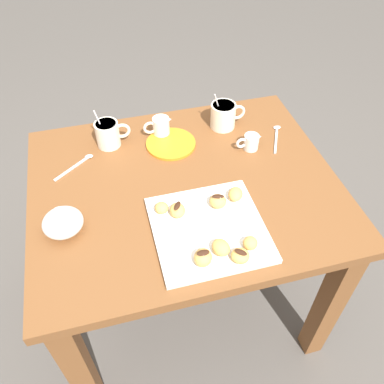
# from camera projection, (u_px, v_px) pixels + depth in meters

# --- Properties ---
(ground_plane) EXTENTS (8.00, 8.00, 0.00)m
(ground_plane) POSITION_uv_depth(u_px,v_px,m) (187.00, 296.00, 1.80)
(ground_plane) COLOR #514C47
(dining_table) EXTENTS (0.98, 0.81, 0.71)m
(dining_table) POSITION_uv_depth(u_px,v_px,m) (185.00, 210.00, 1.38)
(dining_table) COLOR brown
(dining_table) RESTS_ON ground_plane
(pastry_plate_square) EXTENTS (0.32, 0.32, 0.02)m
(pastry_plate_square) POSITION_uv_depth(u_px,v_px,m) (209.00, 229.00, 1.15)
(pastry_plate_square) COLOR silver
(pastry_plate_square) RESTS_ON dining_table
(coffee_mug_cream_left) EXTENTS (0.12, 0.08, 0.14)m
(coffee_mug_cream_left) POSITION_uv_depth(u_px,v_px,m) (108.00, 133.00, 1.39)
(coffee_mug_cream_left) COLOR silver
(coffee_mug_cream_left) RESTS_ON dining_table
(coffee_mug_cream_right) EXTENTS (0.13, 0.09, 0.14)m
(coffee_mug_cream_right) POSITION_uv_depth(u_px,v_px,m) (224.00, 115.00, 1.46)
(coffee_mug_cream_right) COLOR silver
(coffee_mug_cream_right) RESTS_ON dining_table
(cream_pitcher_white) EXTENTS (0.10, 0.06, 0.07)m
(cream_pitcher_white) POSITION_uv_depth(u_px,v_px,m) (161.00, 126.00, 1.43)
(cream_pitcher_white) COLOR silver
(cream_pitcher_white) RESTS_ON dining_table
(ice_cream_bowl) EXTENTS (0.12, 0.12, 0.09)m
(ice_cream_bowl) POSITION_uv_depth(u_px,v_px,m) (62.00, 221.00, 1.13)
(ice_cream_bowl) COLOR silver
(ice_cream_bowl) RESTS_ON dining_table
(chocolate_sauce_pitcher) EXTENTS (0.09, 0.05, 0.06)m
(chocolate_sauce_pitcher) POSITION_uv_depth(u_px,v_px,m) (251.00, 141.00, 1.39)
(chocolate_sauce_pitcher) COLOR silver
(chocolate_sauce_pitcher) RESTS_ON dining_table
(saucer_orange_left) EXTENTS (0.18, 0.18, 0.01)m
(saucer_orange_left) POSITION_uv_depth(u_px,v_px,m) (171.00, 144.00, 1.42)
(saucer_orange_left) COLOR orange
(saucer_orange_left) RESTS_ON dining_table
(loose_spoon_near_saucer) EXTENTS (0.08, 0.15, 0.01)m
(loose_spoon_near_saucer) POSITION_uv_depth(u_px,v_px,m) (276.00, 135.00, 1.46)
(loose_spoon_near_saucer) COLOR silver
(loose_spoon_near_saucer) RESTS_ON dining_table
(loose_spoon_by_plate) EXTENTS (0.14, 0.10, 0.01)m
(loose_spoon_by_plate) POSITION_uv_depth(u_px,v_px,m) (78.00, 164.00, 1.35)
(loose_spoon_by_plate) COLOR silver
(loose_spoon_by_plate) RESTS_ON dining_table
(beignet_0) EXTENTS (0.07, 0.07, 0.04)m
(beignet_0) POSITION_uv_depth(u_px,v_px,m) (203.00, 257.00, 1.05)
(beignet_0) COLOR #DBA351
(beignet_0) RESTS_ON pastry_plate_square
(chocolate_drizzle_0) EXTENTS (0.03, 0.02, 0.00)m
(chocolate_drizzle_0) POSITION_uv_depth(u_px,v_px,m) (203.00, 253.00, 1.03)
(chocolate_drizzle_0) COLOR #381E11
(chocolate_drizzle_0) RESTS_ON beignet_0
(beignet_1) EXTENTS (0.05, 0.05, 0.03)m
(beignet_1) POSITION_uv_depth(u_px,v_px,m) (162.00, 208.00, 1.17)
(beignet_1) COLOR #DBA351
(beignet_1) RESTS_ON pastry_plate_square
(beignet_2) EXTENTS (0.07, 0.07, 0.04)m
(beignet_2) POSITION_uv_depth(u_px,v_px,m) (218.00, 201.00, 1.19)
(beignet_2) COLOR #DBA351
(beignet_2) RESTS_ON pastry_plate_square
(chocolate_drizzle_2) EXTENTS (0.04, 0.03, 0.00)m
(chocolate_drizzle_2) POSITION_uv_depth(u_px,v_px,m) (218.00, 196.00, 1.17)
(chocolate_drizzle_2) COLOR #381E11
(chocolate_drizzle_2) RESTS_ON beignet_2
(beignet_3) EXTENTS (0.06, 0.06, 0.03)m
(beignet_3) POSITION_uv_depth(u_px,v_px,m) (250.00, 243.00, 1.08)
(beignet_3) COLOR #DBA351
(beignet_3) RESTS_ON pastry_plate_square
(beignet_4) EXTENTS (0.06, 0.07, 0.04)m
(beignet_4) POSITION_uv_depth(u_px,v_px,m) (221.00, 247.00, 1.07)
(beignet_4) COLOR #DBA351
(beignet_4) RESTS_ON pastry_plate_square
(beignet_5) EXTENTS (0.06, 0.07, 0.03)m
(beignet_5) POSITION_uv_depth(u_px,v_px,m) (235.00, 194.00, 1.21)
(beignet_5) COLOR #DBA351
(beignet_5) RESTS_ON pastry_plate_square
(beignet_6) EXTENTS (0.05, 0.06, 0.04)m
(beignet_6) POSITION_uv_depth(u_px,v_px,m) (177.00, 210.00, 1.16)
(beignet_6) COLOR #DBA351
(beignet_6) RESTS_ON pastry_plate_square
(chocolate_drizzle_6) EXTENTS (0.03, 0.04, 0.00)m
(chocolate_drizzle_6) POSITION_uv_depth(u_px,v_px,m) (177.00, 206.00, 1.15)
(chocolate_drizzle_6) COLOR #381E11
(chocolate_drizzle_6) RESTS_ON beignet_6
(beignet_7) EXTENTS (0.07, 0.07, 0.03)m
(beignet_7) POSITION_uv_depth(u_px,v_px,m) (240.00, 256.00, 1.06)
(beignet_7) COLOR #DBA351
(beignet_7) RESTS_ON pastry_plate_square
(chocolate_drizzle_7) EXTENTS (0.04, 0.04, 0.00)m
(chocolate_drizzle_7) POSITION_uv_depth(u_px,v_px,m) (241.00, 252.00, 1.04)
(chocolate_drizzle_7) COLOR #381E11
(chocolate_drizzle_7) RESTS_ON beignet_7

